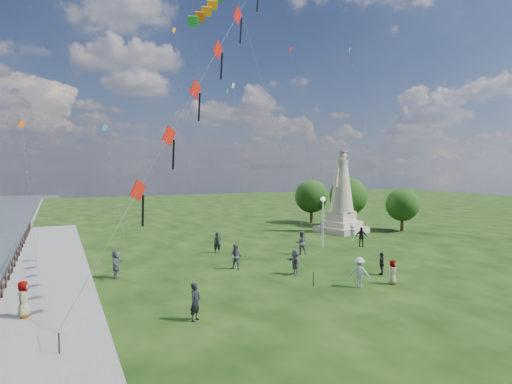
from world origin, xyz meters
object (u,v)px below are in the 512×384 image
person_8 (352,233)px  person_7 (301,243)px  person_2 (360,272)px  person_6 (217,243)px  lamppost (323,211)px  person_4 (393,272)px  person_9 (361,237)px  statue (342,202)px  person_3 (382,264)px  person_5 (116,264)px  person_11 (295,262)px  person_0 (195,302)px  person_1 (236,257)px  person_10 (23,301)px

person_8 → person_7: bearing=-119.1°
person_8 → person_2: bearing=-88.1°
person_6 → lamppost: bearing=1.7°
person_4 → person_9: (6.23, 10.75, 0.15)m
statue → person_6: size_ratio=5.14×
person_7 → person_3: bearing=121.5°
person_5 → person_9: bearing=-65.5°
person_2 → person_9: 13.40m
person_3 → person_11: size_ratio=0.90×
person_3 → person_5: (-16.20, 6.70, 0.16)m
person_3 → person_6: bearing=-93.6°
statue → person_9: size_ratio=5.00×
person_7 → person_11: person_7 is taller
person_0 → person_5: bearing=62.5°
person_1 → person_10: person_1 is taller
person_3 → person_11: bearing=-62.3°
person_4 → person_5: person_5 is taller
lamppost → person_3: bearing=-101.0°
person_8 → person_10: (-27.50, -10.71, 0.03)m
statue → person_10: size_ratio=5.11×
person_4 → person_7: bearing=57.8°
person_0 → person_8: bearing=-6.0°
statue → person_0: statue is taller
person_9 → person_3: bearing=-94.7°
person_1 → person_2: (5.06, -7.23, -0.01)m
person_1 → person_4: (7.29, -7.60, -0.16)m
lamppost → person_5: size_ratio=2.46×
person_9 → person_2: bearing=-102.6°
person_1 → person_6: size_ratio=1.04×
lamppost → person_7: size_ratio=2.35×
person_2 → person_4: (2.24, -0.37, -0.15)m
statue → person_2: size_ratio=5.00×
statue → person_8: 6.36m
person_1 → person_8: size_ratio=1.07×
lamppost → person_2: size_ratio=2.55×
person_0 → person_7: person_7 is taller
person_0 → person_8: person_0 is taller
person_9 → person_11: person_9 is taller
person_5 → person_11: size_ratio=1.09×
statue → person_6: bearing=-177.5°
statue → person_4: statue is taller
lamppost → person_11: bearing=-134.1°
person_8 → person_0: bearing=-106.6°
person_2 → person_6: person_2 is taller
person_0 → person_2: (10.63, 1.26, -0.00)m
person_4 → person_5: (-15.25, 8.76, 0.18)m
person_8 → person_1: bearing=-120.2°
person_0 → person_9: bearing=-10.0°
person_10 → person_2: bearing=-88.9°
person_7 → person_8: (7.75, 3.26, -0.12)m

